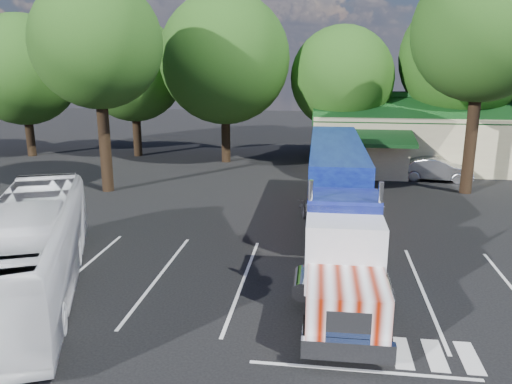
# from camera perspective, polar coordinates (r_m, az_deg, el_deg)

# --- Properties ---
(ground) EXTENTS (120.00, 120.00, 0.00)m
(ground) POSITION_cam_1_polar(r_m,az_deg,el_deg) (24.14, 0.81, -4.23)
(ground) COLOR black
(ground) RESTS_ON ground
(event_hall) EXTENTS (24.20, 14.12, 5.55)m
(event_hall) POSITION_cam_1_polar(r_m,az_deg,el_deg) (42.31, 22.90, 5.90)
(event_hall) COLOR beige
(event_hall) RESTS_ON ground
(tree_row_a) EXTENTS (9.00, 9.00, 11.68)m
(tree_row_a) POSITION_cam_1_polar(r_m,az_deg,el_deg) (46.35, -25.12, 12.52)
(tree_row_a) COLOR black
(tree_row_a) RESTS_ON ground
(tree_row_b) EXTENTS (8.40, 8.40, 11.35)m
(tree_row_b) POSITION_cam_1_polar(r_m,az_deg,el_deg) (43.44, -13.85, 13.35)
(tree_row_b) COLOR black
(tree_row_b) RESTS_ON ground
(tree_row_c) EXTENTS (10.00, 10.00, 13.05)m
(tree_row_c) POSITION_cam_1_polar(r_m,az_deg,el_deg) (39.64, -3.60, 14.96)
(tree_row_c) COLOR black
(tree_row_c) RESTS_ON ground
(tree_row_d) EXTENTS (8.00, 8.00, 10.60)m
(tree_row_d) POSITION_cam_1_polar(r_m,az_deg,el_deg) (40.21, 9.81, 12.70)
(tree_row_d) COLOR black
(tree_row_d) RESTS_ON ground
(tree_row_e) EXTENTS (9.60, 9.60, 12.90)m
(tree_row_e) POSITION_cam_1_polar(r_m,az_deg,el_deg) (41.94, 22.64, 13.95)
(tree_row_e) COLOR black
(tree_row_e) RESTS_ON ground
(tree_near_left) EXTENTS (7.60, 7.60, 12.65)m
(tree_near_left) POSITION_cam_1_polar(r_m,az_deg,el_deg) (31.61, -17.70, 15.81)
(tree_near_left) COLOR black
(tree_near_left) RESTS_ON ground
(tree_near_right) EXTENTS (8.00, 8.00, 13.50)m
(tree_near_right) POSITION_cam_1_polar(r_m,az_deg,el_deg) (32.41, 24.48, 16.32)
(tree_near_right) COLOR black
(tree_near_right) RESTS_ON ground
(semi_truck) EXTENTS (3.25, 19.79, 4.14)m
(semi_truck) POSITION_cam_1_polar(r_m,az_deg,el_deg) (22.98, 9.24, 0.69)
(semi_truck) COLOR black
(semi_truck) RESTS_ON ground
(woman) EXTENTS (0.55, 0.66, 1.53)m
(woman) POSITION_cam_1_polar(r_m,az_deg,el_deg) (18.81, 12.62, -7.72)
(woman) COLOR black
(woman) RESTS_ON ground
(bicycle) EXTENTS (0.85, 1.92, 0.98)m
(bicycle) POSITION_cam_1_polar(r_m,az_deg,el_deg) (26.23, 5.39, -1.62)
(bicycle) COLOR black
(bicycle) RESTS_ON ground
(tour_bus) EXTENTS (6.97, 11.91, 3.27)m
(tour_bus) POSITION_cam_1_polar(r_m,az_deg,el_deg) (18.68, -24.44, -6.03)
(tour_bus) COLOR white
(tour_bus) RESTS_ON ground
(silver_sedan) EXTENTS (4.86, 2.16, 1.55)m
(silver_sedan) POSITION_cam_1_polar(r_m,az_deg,el_deg) (35.83, 19.85, 2.46)
(silver_sedan) COLOR #9EA0A5
(silver_sedan) RESTS_ON ground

